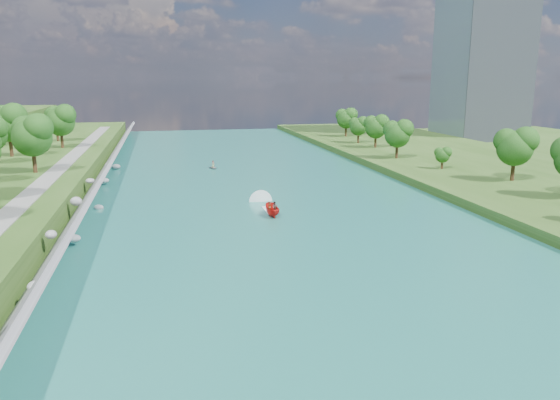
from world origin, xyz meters
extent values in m
plane|color=#2D5119|center=(0.00, 0.00, 0.00)|extent=(260.00, 260.00, 0.00)
cube|color=#1B6961|center=(0.00, 20.00, 0.05)|extent=(55.00, 240.00, 0.10)
cube|color=#2D5119|center=(49.50, 20.00, 0.75)|extent=(44.00, 240.00, 1.50)
cube|color=slate|center=(-25.85, 20.00, 1.80)|extent=(3.54, 236.00, 4.05)
ellipsoid|color=gray|center=(-25.71, -16.12, 2.13)|extent=(1.25, 1.56, 0.76)
ellipsoid|color=gray|center=(-26.52, -4.17, 3.14)|extent=(1.15, 1.38, 0.86)
ellipsoid|color=gray|center=(-25.32, 1.52, 0.98)|extent=(1.57, 1.32, 0.88)
ellipsoid|color=gray|center=(-26.36, 12.09, 2.99)|extent=(1.51, 1.33, 1.19)
ellipsoid|color=gray|center=(-24.54, 19.83, 0.20)|extent=(1.42, 1.16, 0.96)
ellipsoid|color=gray|center=(-26.50, 28.27, 2.75)|extent=(1.36, 1.72, 0.79)
ellipsoid|color=gray|center=(-25.50, 38.56, 0.88)|extent=(1.80, 1.84, 0.99)
ellipsoid|color=gray|center=(-25.69, 49.40, 2.04)|extent=(1.13, 1.40, 0.70)
ellipsoid|color=gray|center=(-24.68, 55.85, 0.61)|extent=(1.80, 1.53, 1.09)
cube|color=gray|center=(-32.50, 20.00, 3.55)|extent=(3.00, 200.00, 0.10)
cube|color=gray|center=(82.50, 95.00, 30.00)|extent=(22.00, 22.00, 60.00)
ellipsoid|color=#134412|center=(-35.62, 33.69, 9.12)|extent=(6.75, 6.75, 11.24)
ellipsoid|color=#134412|center=(-44.27, 54.86, 9.58)|extent=(7.29, 7.29, 12.15)
ellipsoid|color=#134412|center=(-36.73, 66.98, 9.08)|extent=(6.70, 6.70, 11.17)
ellipsoid|color=#134412|center=(-40.05, 81.27, 8.52)|extent=(6.03, 6.03, 10.04)
ellipsoid|color=#134412|center=(43.31, 20.15, 6.87)|extent=(6.44, 6.44, 10.73)
ellipsoid|color=#134412|center=(37.72, 34.11, 4.01)|extent=(3.01, 3.01, 5.02)
ellipsoid|color=#134412|center=(35.02, 49.20, 6.45)|extent=(5.94, 5.94, 9.90)
ellipsoid|color=#134412|center=(37.54, 67.77, 6.35)|extent=(5.82, 5.82, 9.70)
ellipsoid|color=#134412|center=(36.83, 78.29, 5.66)|extent=(4.99, 4.99, 8.32)
ellipsoid|color=#134412|center=(39.02, 94.91, 6.48)|extent=(5.97, 5.97, 9.95)
imported|color=red|center=(-0.61, 10.46, 0.96)|extent=(1.71, 4.46, 1.72)
imported|color=#66605B|center=(-1.01, 10.06, 1.27)|extent=(0.69, 0.56, 1.65)
imported|color=#66605B|center=(-0.11, 10.96, 1.20)|extent=(0.92, 0.89, 1.49)
cube|color=white|center=(-0.61, 13.46, 0.13)|extent=(0.90, 5.00, 0.06)
imported|color=gray|center=(-4.79, 52.29, 0.38)|extent=(2.57, 3.12, 0.56)
imported|color=#66605B|center=(-4.79, 52.29, 1.06)|extent=(0.82, 0.69, 1.43)
camera|label=1|loc=(-15.00, -61.25, 18.71)|focal=35.00mm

